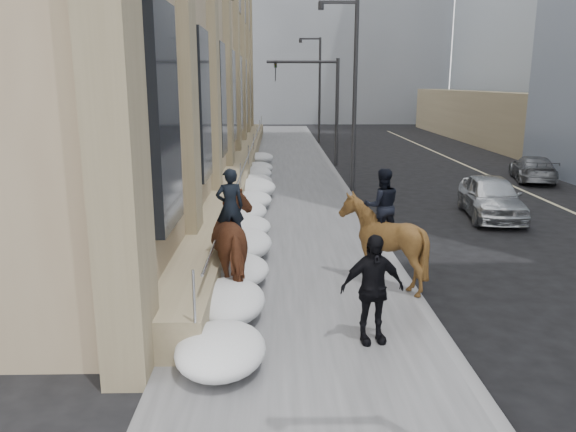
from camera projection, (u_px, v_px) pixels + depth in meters
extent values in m
plane|color=black|center=(300.00, 322.00, 11.28)|extent=(140.00, 140.00, 0.00)
cube|color=#49494B|center=(289.00, 209.00, 20.99)|extent=(5.00, 80.00, 0.12)
cube|color=slate|center=(359.00, 209.00, 21.05)|extent=(0.24, 80.00, 0.12)
cube|color=#BFB78C|center=(566.00, 209.00, 21.21)|extent=(0.15, 70.00, 0.01)
cube|color=#807153|center=(244.00, 162.00, 30.58)|extent=(1.10, 44.00, 0.90)
cylinder|color=silver|center=(252.00, 146.00, 30.38)|extent=(0.06, 42.00, 0.06)
cube|color=black|center=(222.00, 100.00, 22.94)|extent=(0.20, 2.20, 4.50)
cube|color=slate|center=(313.00, 1.00, 66.45)|extent=(30.00, 12.00, 28.00)
cube|color=gray|center=(237.00, 43.00, 78.85)|extent=(24.00, 12.00, 20.00)
cylinder|color=#2D2D30|center=(355.00, 99.00, 24.02)|extent=(0.18, 0.18, 8.00)
cube|color=#2D2D30|center=(338.00, 2.00, 23.10)|extent=(1.60, 0.15, 0.12)
cylinder|color=#2D2D30|center=(321.00, 6.00, 23.12)|extent=(0.24, 0.24, 0.30)
cylinder|color=#2D2D30|center=(320.00, 91.00, 43.47)|extent=(0.18, 0.18, 8.00)
cube|color=#2D2D30|center=(310.00, 39.00, 42.55)|extent=(1.60, 0.15, 0.12)
cylinder|color=#2D2D30|center=(301.00, 41.00, 42.57)|extent=(0.24, 0.24, 0.30)
cylinder|color=#2D2D30|center=(337.00, 113.00, 32.04)|extent=(0.20, 0.20, 6.00)
cylinder|color=#2D2D30|center=(302.00, 62.00, 31.35)|extent=(4.00, 0.16, 0.16)
imported|color=black|center=(276.00, 71.00, 31.43)|extent=(0.18, 0.22, 1.10)
ellipsoid|color=white|center=(228.00, 301.00, 11.15)|extent=(1.50, 2.10, 0.68)
ellipsoid|color=white|center=(242.00, 244.00, 15.03)|extent=(1.60, 2.20, 0.72)
ellipsoid|color=white|center=(246.00, 212.00, 18.93)|extent=(1.40, 2.00, 0.64)
ellipsoid|color=white|center=(255.00, 188.00, 22.81)|extent=(1.70, 2.30, 0.76)
ellipsoid|color=white|center=(256.00, 174.00, 26.71)|extent=(1.50, 2.10, 0.66)
imported|color=#4D2817|center=(239.00, 244.00, 12.44)|extent=(1.82, 2.80, 2.18)
imported|color=black|center=(239.00, 207.00, 12.40)|extent=(0.72, 0.57, 1.72)
imported|color=#462E14|center=(382.00, 241.00, 12.77)|extent=(1.82, 2.02, 2.09)
imported|color=black|center=(382.00, 206.00, 12.73)|extent=(0.89, 0.72, 1.72)
imported|color=black|center=(372.00, 289.00, 9.96)|extent=(1.24, 0.70, 2.00)
imported|color=silver|center=(491.00, 197.00, 19.82)|extent=(2.36, 4.62, 1.51)
imported|color=slate|center=(533.00, 168.00, 27.22)|extent=(2.72, 4.55, 1.23)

